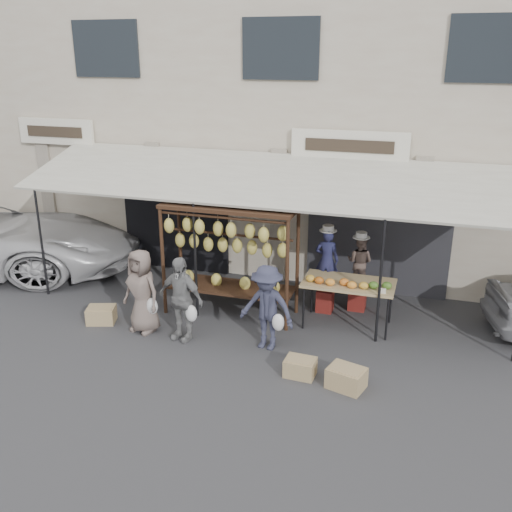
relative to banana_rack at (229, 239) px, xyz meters
The scene contains 15 objects.
ground_plane 2.16m from the banana_rack, 74.01° to the right, with size 90.00×90.00×0.00m, color #2D2D30.
shophouse 5.49m from the banana_rack, 85.36° to the left, with size 24.00×6.15×7.30m.
awning 1.38m from the banana_rack, 63.52° to the left, with size 10.00×2.35×2.92m.
banana_rack is the anchor object (origin of this frame).
produce_table 2.41m from the banana_rack, ahead, with size 1.70×0.90×1.04m.
vendor_left 1.97m from the banana_rack, 21.73° to the left, with size 0.47×0.31×1.28m, color #202349.
vendor_right 2.64m from the banana_rack, 22.62° to the left, with size 0.53×0.41×1.09m, color brown.
customer_left 1.90m from the banana_rack, 137.97° to the right, with size 0.78×0.51×1.60m, color #6E5E56.
customer_mid 1.53m from the banana_rack, 111.34° to the right, with size 0.92×0.38×1.58m, color gray.
customer_right 1.74m from the banana_rack, 45.23° to the right, with size 1.00×0.57×1.55m, color #2F3146.
stool_left 2.34m from the banana_rack, 21.73° to the left, with size 0.32×0.32×0.45m, color maroon.
stool_right 2.91m from the banana_rack, 22.62° to the left, with size 0.34×0.34×0.47m, color maroon.
crate_near_a 2.98m from the banana_rack, 44.20° to the right, with size 0.49×0.37×0.29m, color tan.
crate_near_b 3.57m from the banana_rack, 36.40° to the right, with size 0.55×0.42×0.33m, color tan.
crate_far 2.87m from the banana_rack, 153.50° to the right, with size 0.52×0.40×0.31m, color tan.
Camera 1 is at (3.23, -8.27, 4.98)m, focal length 40.00 mm.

